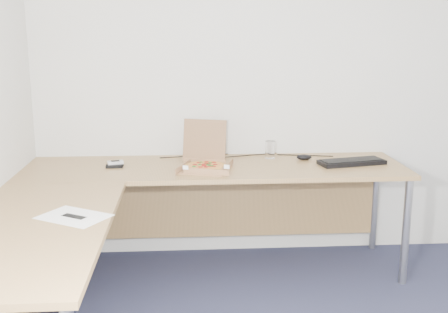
{
  "coord_description": "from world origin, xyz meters",
  "views": [
    {
      "loc": [
        -0.68,
        -2.15,
        1.6
      ],
      "look_at": [
        -0.45,
        1.28,
        0.82
      ],
      "focal_mm": 44.49,
      "sensor_mm": 36.0,
      "label": 1
    }
  ],
  "objects": [
    {
      "name": "desk",
      "position": [
        -0.82,
        0.97,
        0.7
      ],
      "size": [
        2.5,
        2.2,
        0.73
      ],
      "color": "#A37B48",
      "rests_on": "ground"
    },
    {
      "name": "keyboard",
      "position": [
        0.41,
        1.39,
        0.74
      ],
      "size": [
        0.47,
        0.25,
        0.03
      ],
      "primitive_type": "cube",
      "rotation": [
        0.0,
        0.0,
        0.22
      ],
      "color": "black",
      "rests_on": "desk"
    },
    {
      "name": "mouse",
      "position": [
        0.12,
        1.53,
        0.75
      ],
      "size": [
        0.12,
        0.1,
        0.04
      ],
      "primitive_type": "ellipsoid",
      "rotation": [
        0.0,
        0.0,
        -0.36
      ],
      "color": "black",
      "rests_on": "desk"
    },
    {
      "name": "paper_sheet",
      "position": [
        -1.23,
        0.42,
        0.73
      ],
      "size": [
        0.39,
        0.36,
        0.0
      ],
      "primitive_type": "cube",
      "rotation": [
        0.0,
        0.0,
        -0.55
      ],
      "color": "white",
      "rests_on": "desk"
    },
    {
      "name": "drinking_glass",
      "position": [
        -0.1,
        1.6,
        0.79
      ],
      "size": [
        0.07,
        0.07,
        0.12
      ],
      "primitive_type": "cylinder",
      "color": "silver",
      "rests_on": "desk"
    },
    {
      "name": "pizza_box",
      "position": [
        -0.57,
        1.31,
        0.77
      ],
      "size": [
        0.29,
        0.34,
        0.3
      ],
      "rotation": [
        0.0,
        0.0,
        -0.32
      ],
      "color": "#996C47",
      "rests_on": "desk"
    },
    {
      "name": "wallet",
      "position": [
        -1.16,
        1.42,
        0.74
      ],
      "size": [
        0.11,
        0.09,
        0.02
      ],
      "primitive_type": "cube",
      "rotation": [
        0.0,
        0.0,
        0.01
      ],
      "color": "black",
      "rests_on": "desk"
    },
    {
      "name": "room_shell",
      "position": [
        0.0,
        0.0,
        1.25
      ],
      "size": [
        3.5,
        3.5,
        2.5
      ],
      "primitive_type": null,
      "color": "silver",
      "rests_on": "ground"
    },
    {
      "name": "phone",
      "position": [
        -1.15,
        1.43,
        0.76
      ],
      "size": [
        0.11,
        0.08,
        0.02
      ],
      "primitive_type": "cube",
      "rotation": [
        0.0,
        0.0,
        0.26
      ],
      "color": "#B2B5BA",
      "rests_on": "wallet"
    },
    {
      "name": "cable_bundle",
      "position": [
        -0.29,
        1.68,
        0.73
      ],
      "size": [
        0.59,
        0.12,
        0.01
      ],
      "primitive_type": null,
      "rotation": [
        0.0,
        0.0,
        0.14
      ],
      "color": "black",
      "rests_on": "desk"
    }
  ]
}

